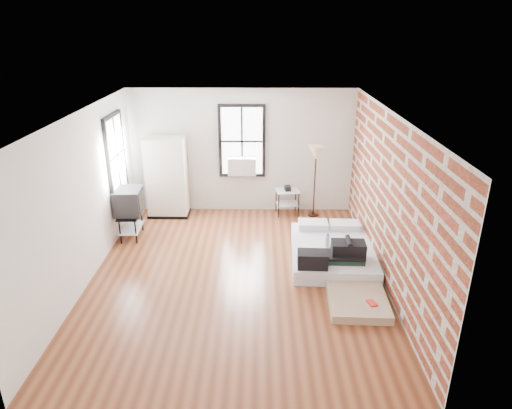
{
  "coord_description": "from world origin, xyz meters",
  "views": [
    {
      "loc": [
        0.4,
        -6.92,
        4.13
      ],
      "look_at": [
        0.34,
        0.3,
        1.21
      ],
      "focal_mm": 32.0,
      "sensor_mm": 36.0,
      "label": 1
    }
  ],
  "objects_px": {
    "mattress_main": "(332,251)",
    "mattress_bare": "(352,282)",
    "tv_stand": "(129,203)",
    "side_table": "(287,195)",
    "wardrobe": "(167,178)",
    "floor_lamp": "(316,156)"
  },
  "relations": [
    {
      "from": "mattress_main",
      "to": "mattress_bare",
      "type": "bearing_deg",
      "value": -76.49
    },
    {
      "from": "mattress_bare",
      "to": "tv_stand",
      "type": "height_order",
      "value": "tv_stand"
    },
    {
      "from": "side_table",
      "to": "mattress_main",
      "type": "bearing_deg",
      "value": -71.32
    },
    {
      "from": "wardrobe",
      "to": "floor_lamp",
      "type": "relative_size",
      "value": 1.1
    },
    {
      "from": "wardrobe",
      "to": "mattress_main",
      "type": "bearing_deg",
      "value": -30.63
    },
    {
      "from": "mattress_main",
      "to": "side_table",
      "type": "bearing_deg",
      "value": 111.21
    },
    {
      "from": "side_table",
      "to": "floor_lamp",
      "type": "distance_m",
      "value": 1.11
    },
    {
      "from": "mattress_bare",
      "to": "floor_lamp",
      "type": "distance_m",
      "value": 3.32
    },
    {
      "from": "wardrobe",
      "to": "floor_lamp",
      "type": "xyz_separation_m",
      "value": [
        3.28,
        0.0,
        0.5
      ]
    },
    {
      "from": "mattress_main",
      "to": "tv_stand",
      "type": "relative_size",
      "value": 1.99
    },
    {
      "from": "floor_lamp",
      "to": "tv_stand",
      "type": "xyz_separation_m",
      "value": [
        -3.83,
        -1.14,
        -0.65
      ]
    },
    {
      "from": "tv_stand",
      "to": "side_table",
      "type": "bearing_deg",
      "value": 18.22
    },
    {
      "from": "side_table",
      "to": "mattress_bare",
      "type": "bearing_deg",
      "value": -73.71
    },
    {
      "from": "mattress_bare",
      "to": "floor_lamp",
      "type": "height_order",
      "value": "floor_lamp"
    },
    {
      "from": "mattress_main",
      "to": "wardrobe",
      "type": "relative_size",
      "value": 1.15
    },
    {
      "from": "side_table",
      "to": "tv_stand",
      "type": "bearing_deg",
      "value": -159.44
    },
    {
      "from": "wardrobe",
      "to": "floor_lamp",
      "type": "height_order",
      "value": "wardrobe"
    },
    {
      "from": "mattress_main",
      "to": "mattress_bare",
      "type": "distance_m",
      "value": 1.01
    },
    {
      "from": "mattress_main",
      "to": "wardrobe",
      "type": "xyz_separation_m",
      "value": [
        -3.41,
        2.06,
        0.72
      ]
    },
    {
      "from": "tv_stand",
      "to": "mattress_main",
      "type": "bearing_deg",
      "value": -15.31
    },
    {
      "from": "side_table",
      "to": "floor_lamp",
      "type": "bearing_deg",
      "value": -6.74
    },
    {
      "from": "mattress_main",
      "to": "side_table",
      "type": "relative_size",
      "value": 3.03
    }
  ]
}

